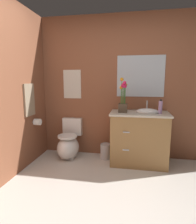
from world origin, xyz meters
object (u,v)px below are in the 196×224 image
Objects in this scene: flower_vase at (123,100)px; trash_bin at (105,151)px; toilet at (69,144)px; toilet_paper_roll at (37,122)px; hanging_towel at (29,100)px; vanity_cabinet at (139,138)px; soap_bottle at (160,107)px; wall_poster at (72,84)px; wall_mirror at (140,76)px.

flower_vase reaches higher than trash_bin.
toilet_paper_roll is at bearing -157.90° from toilet.
toilet_paper_roll reaches higher than toilet.
vanity_cabinet is at bearing 9.44° from hanging_towel.
vanity_cabinet is at bearing -1.23° from toilet.
flower_vase is 2.51× the size of soap_bottle.
vanity_cabinet is 0.68m from flower_vase.
toilet is at bearing 30.71° from hanging_towel.
soap_bottle is (0.31, -0.03, 0.52)m from vanity_cabinet.
vanity_cabinet is at bearing -8.70° from trash_bin.
trash_bin is (-0.88, 0.12, -0.83)m from soap_bottle.
toilet is at bearing 22.10° from toilet_paper_roll.
wall_poster is (-0.66, 0.21, 1.17)m from trash_bin.
wall_mirror is at bearing 19.94° from trash_bin.
flower_vase is at bearing -21.44° from trash_bin.
wall_mirror reaches higher than vanity_cabinet.
trash_bin is (-0.30, 0.12, -0.93)m from flower_vase.
toilet is 1.26m from flower_vase.
toilet_paper_roll is (-1.14, -0.26, 0.54)m from trash_bin.
toilet is at bearing 177.72° from soap_bottle.
flower_vase is 5.07× the size of toilet_paper_roll.
trash_bin is 0.34× the size of wall_mirror.
vanity_cabinet is 1.05m from wall_mirror.
toilet_paper_roll is (-0.48, -0.20, 0.44)m from toilet.
hanging_towel is at bearing -149.29° from toilet.
wall_poster is at bearing 180.00° from wall_mirror.
toilet reaches higher than trash_bin.
wall_mirror is (-0.31, 0.33, 0.48)m from soap_bottle.
wall_poster is 1.23m from wall_mirror.
hanging_towel reaches higher than trash_bin.
toilet_paper_roll is (-1.71, -0.46, -0.77)m from wall_mirror.
flower_vase reaches higher than hanging_towel.
toilet is at bearing 178.77° from vanity_cabinet.
hanging_towel is at bearing -170.56° from vanity_cabinet.
hanging_towel reaches higher than soap_bottle.
toilet is at bearing -90.00° from wall_poster.
soap_bottle is 0.66m from wall_mirror.
wall_mirror is (0.27, 0.32, 0.38)m from flower_vase.
flower_vase reaches higher than toilet_paper_roll.
toilet_paper_roll is at bearing -174.43° from flower_vase.
soap_bottle is at bearing -12.07° from wall_poster.
hanging_towel is (-1.49, -0.26, 0.00)m from flower_vase.
soap_bottle reaches higher than vanity_cabinet.
wall_mirror reaches higher than hanging_towel.
trash_bin is at bearing 158.56° from flower_vase.
soap_bottle is (0.58, -0.01, -0.10)m from flower_vase.
vanity_cabinet reaches higher than toilet.
toilet_paper_roll is (-1.44, -0.14, -0.39)m from flower_vase.
wall_mirror is 1.93m from toilet_paper_roll.
flower_vase is 0.70× the size of wall_mirror.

